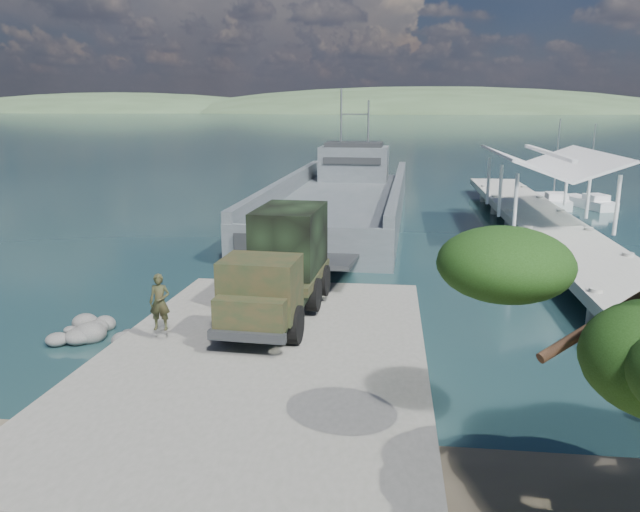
{
  "coord_description": "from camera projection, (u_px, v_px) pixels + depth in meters",
  "views": [
    {
      "loc": [
        3.84,
        -19.02,
        8.01
      ],
      "look_at": [
        0.92,
        6.0,
        1.83
      ],
      "focal_mm": 35.0,
      "sensor_mm": 36.0,
      "label": 1
    }
  ],
  "objects": [
    {
      "name": "landing_craft",
      "position": [
        340.0,
        208.0,
        44.13
      ],
      "size": [
        9.53,
        33.91,
        9.99
      ],
      "rotation": [
        0.0,
        0.0,
        -0.03
      ],
      "color": "#4A5458",
      "rests_on": "ground"
    },
    {
      "name": "ground",
      "position": [
        272.0,
        351.0,
        20.68
      ],
      "size": [
        1400.0,
        1400.0,
        0.0
      ],
      "primitive_type": "plane",
      "color": "#1A3A3F",
      "rests_on": "ground"
    },
    {
      "name": "distant_headlands",
      "position": [
        447.0,
        113.0,
        555.26
      ],
      "size": [
        1000.0,
        240.0,
        48.0
      ],
      "primitive_type": null,
      "color": "#3C5434",
      "rests_on": "ground"
    },
    {
      "name": "pier",
      "position": [
        547.0,
        215.0,
        36.94
      ],
      "size": [
        6.4,
        44.0,
        6.1
      ],
      "color": "beige",
      "rests_on": "ground"
    },
    {
      "name": "sailboat_near",
      "position": [
        589.0,
        203.0,
        49.35
      ],
      "size": [
        3.26,
        5.73,
        6.71
      ],
      "rotation": [
        0.0,
        0.0,
        0.32
      ],
      "color": "white",
      "rests_on": "ground"
    },
    {
      "name": "boat_ramp",
      "position": [
        265.0,
        356.0,
        19.66
      ],
      "size": [
        10.0,
        18.0,
        0.5
      ],
      "primitive_type": "cube",
      "color": "slate",
      "rests_on": "ground"
    },
    {
      "name": "shoreline_rocks",
      "position": [
        101.0,
        338.0,
        21.87
      ],
      "size": [
        3.2,
        5.6,
        0.9
      ],
      "primitive_type": null,
      "color": "#555552",
      "rests_on": "ground"
    },
    {
      "name": "sailboat_far",
      "position": [
        553.0,
        202.0,
        49.81
      ],
      "size": [
        1.83,
        5.82,
        7.04
      ],
      "rotation": [
        0.0,
        0.0,
        -0.02
      ],
      "color": "white",
      "rests_on": "ground"
    },
    {
      "name": "soldier",
      "position": [
        160.0,
        314.0,
        20.06
      ],
      "size": [
        0.7,
        0.49,
        1.85
      ],
      "primitive_type": "imported",
      "rotation": [
        0.0,
        0.0,
        0.06
      ],
      "color": "#21331C",
      "rests_on": "boat_ramp"
    },
    {
      "name": "military_truck",
      "position": [
        281.0,
        264.0,
        22.54
      ],
      "size": [
        3.05,
        8.14,
        3.7
      ],
      "rotation": [
        0.0,
        0.0,
        -0.06
      ],
      "color": "black",
      "rests_on": "boat_ramp"
    }
  ]
}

